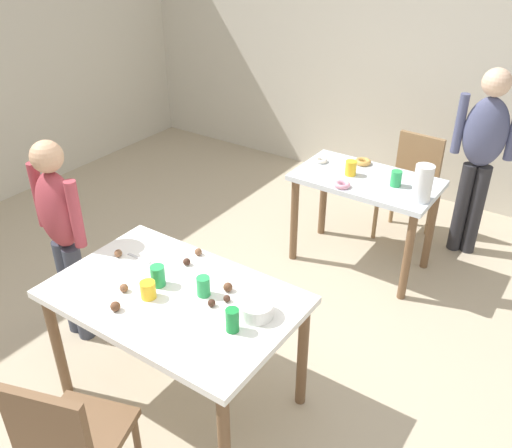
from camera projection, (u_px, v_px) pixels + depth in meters
name	position (u px, v px, depth m)	size (l,w,h in m)	color
ground_plane	(212.00, 384.00, 3.32)	(6.40, 6.40, 0.00)	tan
wall_back	(427.00, 58.00, 4.94)	(6.40, 0.10, 2.60)	beige
dining_table_near	(175.00, 308.00, 2.91)	(1.30, 0.83, 0.75)	white
dining_table_far	(365.00, 193.00, 4.13)	(1.05, 0.60, 0.75)	silver
chair_near_table	(69.00, 439.00, 2.40)	(0.50, 0.50, 0.87)	brown
chair_far_table	(411.00, 181.00, 4.60)	(0.42, 0.42, 0.87)	olive
person_girl_near	(62.00, 228.00, 3.32)	(0.45, 0.23, 1.38)	#383D4C
person_adult_far	(482.00, 148.00, 4.16)	(0.45, 0.27, 1.51)	#28282D
mixing_bowl	(256.00, 309.00, 2.70)	(0.17, 0.17, 0.08)	white
soda_can	(232.00, 320.00, 2.60)	(0.07, 0.07, 0.12)	#198438
fork_near	(139.00, 258.00, 3.15)	(0.17, 0.02, 0.01)	silver
cup_near_0	(203.00, 286.00, 2.83)	(0.07, 0.07, 0.11)	green
cup_near_1	(148.00, 290.00, 2.82)	(0.08, 0.08, 0.09)	yellow
cup_near_2	(158.00, 276.00, 2.91)	(0.08, 0.08, 0.12)	green
cake_ball_0	(124.00, 288.00, 2.88)	(0.05, 0.05, 0.05)	brown
cake_ball_1	(212.00, 303.00, 2.77)	(0.04, 0.04, 0.04)	#3D2319
cake_ball_2	(227.00, 298.00, 2.80)	(0.04, 0.04, 0.04)	#3D2319
cake_ball_3	(187.00, 262.00, 3.09)	(0.04, 0.04, 0.04)	#3D2319
cake_ball_4	(228.00, 287.00, 2.88)	(0.05, 0.05, 0.05)	brown
cake_ball_5	(118.00, 253.00, 3.16)	(0.04, 0.04, 0.04)	brown
cake_ball_6	(198.00, 252.00, 3.17)	(0.04, 0.04, 0.04)	brown
cake_ball_7	(115.00, 306.00, 2.74)	(0.05, 0.05, 0.05)	brown
pitcher_far	(423.00, 183.00, 3.70)	(0.13, 0.13, 0.26)	white
cup_far_0	(351.00, 168.00, 4.09)	(0.08, 0.08, 0.11)	yellow
cup_far_1	(396.00, 179.00, 3.93)	(0.08, 0.08, 0.11)	green
donut_far_0	(363.00, 162.00, 4.27)	(0.13, 0.13, 0.04)	gold
donut_far_1	(342.00, 185.00, 3.93)	(0.12, 0.12, 0.04)	pink
donut_far_2	(321.00, 160.00, 4.31)	(0.10, 0.10, 0.03)	white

